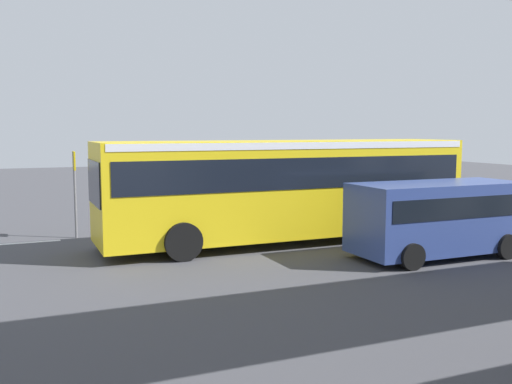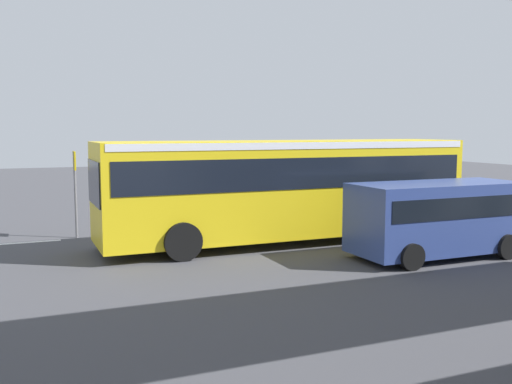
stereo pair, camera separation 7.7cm
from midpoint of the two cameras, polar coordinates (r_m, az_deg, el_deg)
ground at (r=17.95m, az=-2.09°, el=-4.95°), size 80.00×80.00×0.00m
city_bus at (r=17.62m, az=3.17°, el=1.03°), size 11.54×2.85×3.15m
parked_van at (r=16.35m, az=17.77°, el=-2.14°), size 4.80×2.17×2.05m
traffic_sign at (r=19.17m, az=-17.55°, el=1.19°), size 0.08×0.60×2.80m
lane_dash_leftmost at (r=22.70m, az=10.08°, el=-2.68°), size 2.00×0.20×0.01m
lane_dash_left at (r=20.82m, az=0.79°, el=-3.39°), size 2.00×0.20×0.01m
lane_dash_centre at (r=19.58m, az=-10.03°, el=-4.09°), size 2.00×0.20×0.01m
lane_dash_right at (r=19.11m, az=-21.83°, el=-4.70°), size 2.00×0.20×0.01m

